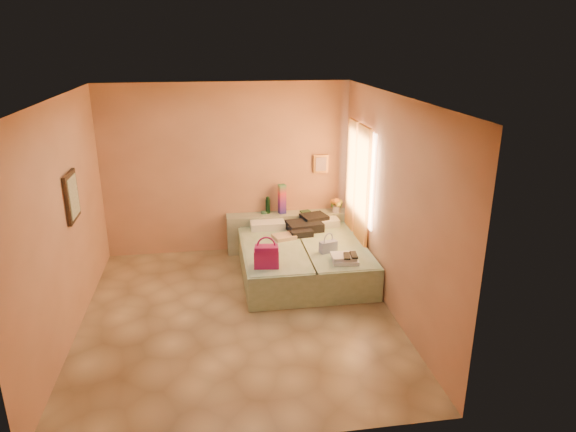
# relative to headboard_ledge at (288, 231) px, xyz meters

# --- Properties ---
(ground) EXTENTS (4.50, 4.50, 0.00)m
(ground) POSITION_rel_headboard_ledge_xyz_m (-0.98, -2.10, -0.33)
(ground) COLOR tan
(ground) RESTS_ON ground
(room_walls) EXTENTS (4.02, 4.51, 2.81)m
(room_walls) POSITION_rel_headboard_ledge_xyz_m (-0.77, -1.53, 1.46)
(room_walls) COLOR tan
(room_walls) RESTS_ON ground
(headboard_ledge) EXTENTS (2.05, 0.30, 0.65)m
(headboard_ledge) POSITION_rel_headboard_ledge_xyz_m (0.00, 0.00, 0.00)
(headboard_ledge) COLOR #A2A98A
(headboard_ledge) RESTS_ON ground
(bed_left) EXTENTS (0.90, 2.00, 0.50)m
(bed_left) POSITION_rel_headboard_ledge_xyz_m (-0.38, -1.05, -0.08)
(bed_left) COLOR #A9C19B
(bed_left) RESTS_ON ground
(bed_right) EXTENTS (0.90, 2.00, 0.50)m
(bed_right) POSITION_rel_headboard_ledge_xyz_m (0.52, -1.05, -0.08)
(bed_right) COLOR #A9C19B
(bed_right) RESTS_ON ground
(water_bottle) EXTENTS (0.10, 0.10, 0.27)m
(water_bottle) POSITION_rel_headboard_ledge_xyz_m (-0.33, 0.06, 0.46)
(water_bottle) COLOR #12311A
(water_bottle) RESTS_ON headboard_ledge
(rainbow_box) EXTENTS (0.13, 0.13, 0.50)m
(rainbow_box) POSITION_rel_headboard_ledge_xyz_m (-0.09, 0.02, 0.57)
(rainbow_box) COLOR #A6145E
(rainbow_box) RESTS_ON headboard_ledge
(small_dish) EXTENTS (0.14, 0.14, 0.03)m
(small_dish) POSITION_rel_headboard_ledge_xyz_m (-0.39, 0.06, 0.34)
(small_dish) COLOR #457F52
(small_dish) RESTS_ON headboard_ledge
(green_book) EXTENTS (0.19, 0.16, 0.03)m
(green_book) POSITION_rel_headboard_ledge_xyz_m (0.30, 0.00, 0.34)
(green_book) COLOR #284B2E
(green_book) RESTS_ON headboard_ledge
(flower_vase) EXTENTS (0.25, 0.25, 0.29)m
(flower_vase) POSITION_rel_headboard_ledge_xyz_m (0.82, -0.07, 0.47)
(flower_vase) COLOR beige
(flower_vase) RESTS_ON headboard_ledge
(magenta_handbag) EXTENTS (0.35, 0.23, 0.31)m
(magenta_handbag) POSITION_rel_headboard_ledge_xyz_m (-0.56, -1.73, 0.33)
(magenta_handbag) COLOR #A6145E
(magenta_handbag) RESTS_ON bed_left
(khaki_garment) EXTENTS (0.38, 0.34, 0.06)m
(khaki_garment) POSITION_rel_headboard_ledge_xyz_m (-0.17, -0.74, 0.20)
(khaki_garment) COLOR tan
(khaki_garment) RESTS_ON bed_left
(clothes_pile) EXTENTS (0.67, 0.67, 0.18)m
(clothes_pile) POSITION_rel_headboard_ledge_xyz_m (0.25, -0.44, 0.26)
(clothes_pile) COLOR black
(clothes_pile) RESTS_ON bed_right
(blue_handbag) EXTENTS (0.28, 0.19, 0.17)m
(blue_handbag) POSITION_rel_headboard_ledge_xyz_m (0.38, -1.36, 0.26)
(blue_handbag) COLOR #3F5197
(blue_handbag) RESTS_ON bed_right
(towel_stack) EXTENTS (0.38, 0.33, 0.10)m
(towel_stack) POSITION_rel_headboard_ledge_xyz_m (0.54, -1.74, 0.23)
(towel_stack) COLOR silver
(towel_stack) RESTS_ON bed_right
(sandal_pair) EXTENTS (0.21, 0.26, 0.02)m
(sandal_pair) POSITION_rel_headboard_ledge_xyz_m (0.60, -1.79, 0.29)
(sandal_pair) COLOR black
(sandal_pair) RESTS_ON towel_stack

